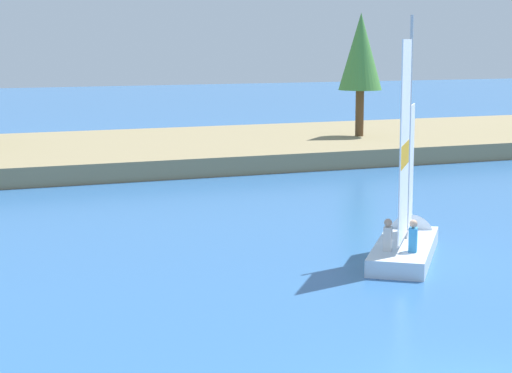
% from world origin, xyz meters
% --- Properties ---
extents(shore_bank, '(80.00, 13.43, 0.81)m').
position_xyz_m(shore_bank, '(0.00, 31.00, 0.40)').
color(shore_bank, '#897A56').
rests_on(shore_bank, ground).
extents(shoreline_tree_midleft, '(2.17, 2.17, 6.12)m').
position_xyz_m(shoreline_tree_midleft, '(13.77, 29.74, 4.96)').
color(shoreline_tree_midleft, brown).
rests_on(shoreline_tree_midleft, shore_bank).
extents(sailboat, '(4.15, 4.87, 6.65)m').
position_xyz_m(sailboat, '(4.27, 9.54, 0.49)').
color(sailboat, silver).
rests_on(sailboat, ground).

